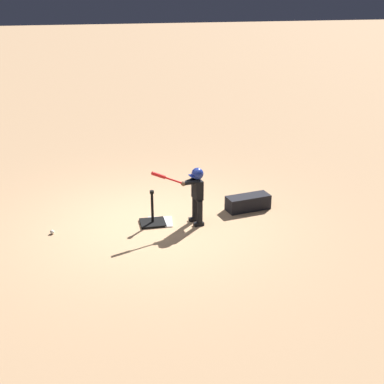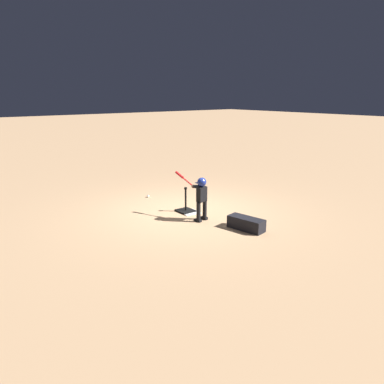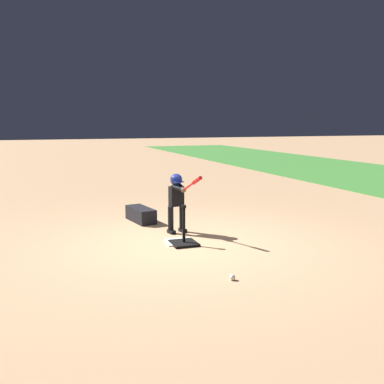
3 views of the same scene
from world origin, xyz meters
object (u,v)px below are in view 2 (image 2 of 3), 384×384
Objects in this scene: batting_tee at (186,208)px; equipment_bag at (246,224)px; baseball at (148,196)px; batter_child at (201,193)px.

batting_tee is 0.77× the size of equipment_bag.
batting_tee is 1.77m from baseball.
batter_child reaches higher than batting_tee.
batter_child reaches higher than equipment_bag.
batting_tee is at bearing -10.18° from batter_child.
batter_child is 1.30m from equipment_bag.
equipment_bag is (-1.88, -0.27, 0.06)m from batting_tee.
batting_tee reaches higher than equipment_bag.
batting_tee is 0.97m from batter_child.
baseball is at bearing -5.18° from equipment_bag.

